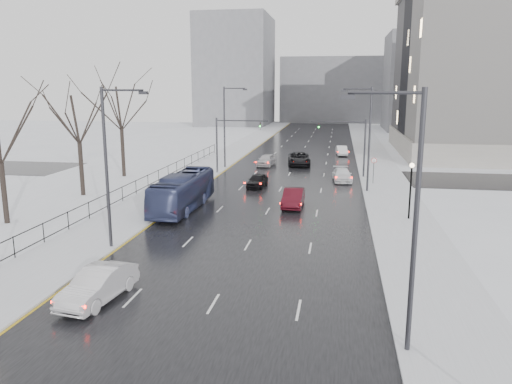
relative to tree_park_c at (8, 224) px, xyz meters
The scene contains 28 objects.
road 40.48m from the tree_park_c, 62.80° to the left, with size 16.00×150.00×0.04m, color black.
cross_road 30.30m from the tree_park_c, 52.37° to the left, with size 130.00×10.00×0.04m, color black.
sidewalk_left 36.88m from the tree_park_c, 77.47° to the left, with size 5.00×150.00×0.16m, color silver.
sidewalk_right 46.23m from the tree_park_c, 51.15° to the left, with size 5.00×150.00×0.16m, color silver.
park_strip 36.03m from the tree_park_c, 92.39° to the left, with size 14.00×150.00×0.12m, color white.
tree_park_c is the anchor object (origin of this frame).
tree_park_d 10.02m from the tree_park_c, 86.00° to the left, with size 8.75×8.75×12.50m, color black, non-canonical shape.
tree_park_e 20.00m from the tree_park_c, 89.14° to the left, with size 9.45×9.45×13.50m, color black, non-canonical shape.
iron_fence 8.19m from the tree_park_c, 47.49° to the left, with size 0.06×70.00×1.30m.
streetlight_r_near 30.64m from the tree_park_c, 27.70° to the right, with size 2.95×0.25×10.00m.
streetlight_r_mid 31.60m from the tree_park_c, 30.96° to the left, with size 2.95×0.25×10.00m.
streetlight_l_near 12.42m from the tree_park_c, 21.16° to the right, with size 2.95×0.25×10.00m.
streetlight_l_far 30.37m from the tree_park_c, 69.74° to the left, with size 2.95×0.25×10.00m.
lamppost_r_mid 30.25m from the tree_park_c, 11.50° to the left, with size 0.36×0.36×4.28m.
mast_signal_right 35.49m from the tree_park_c, 42.90° to the left, with size 6.10×0.33×6.50m.
mast_signal_left 26.79m from the tree_park_c, 65.03° to the left, with size 6.10×0.33×6.50m.
no_uturn_sign 34.24m from the tree_park_c, 35.83° to the left, with size 0.60×0.06×2.70m.
bldg_far_right 102.78m from the tree_park_c, 62.93° to the left, with size 24.00×20.00×22.00m, color slate.
bldg_far_left 102.03m from the tree_park_c, 91.98° to the left, with size 18.00×22.00×28.00m, color slate.
bldg_far_center 118.50m from the tree_park_c, 79.02° to the left, with size 30.00×18.00×18.00m, color slate.
sedan_left_near 17.43m from the tree_park_c, 41.46° to the right, with size 1.66×4.77×1.57m, color silver.
bus 13.33m from the tree_park_c, 29.70° to the left, with size 2.50×10.69×2.98m, color navy.
sedan_center_near 23.16m from the tree_park_c, 46.08° to the left, with size 1.61×4.00×1.36m, color black.
sedan_right_near 22.28m from the tree_park_c, 23.50° to the left, with size 1.62×4.66×1.53m, color #440B15.
sedan_right_cross 37.07m from the tree_park_c, 59.05° to the left, with size 2.72×5.90×1.64m, color black.
sedan_right_far 32.55m from the tree_park_c, 41.07° to the left, with size 1.91×4.69×1.36m, color white.
sedan_center_far 33.99m from the tree_park_c, 63.80° to the left, with size 1.80×4.46×1.52m, color #BBB9BD.
sedan_right_distant 48.98m from the tree_park_c, 59.94° to the left, with size 1.45×4.15×1.37m, color white.
Camera 1 is at (5.55, -8.14, 10.01)m, focal length 35.00 mm.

